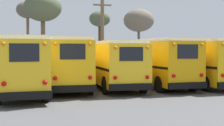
# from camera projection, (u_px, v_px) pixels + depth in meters

# --- Properties ---
(ground_plane) EXTENTS (160.00, 160.00, 0.00)m
(ground_plane) POSITION_uv_depth(u_px,v_px,m) (114.00, 89.00, 22.26)
(ground_plane) COLOR #4C4C4F
(school_bus_0) EXTENTS (2.97, 10.10, 3.24)m
(school_bus_0) POSITION_uv_depth(u_px,v_px,m) (18.00, 63.00, 19.68)
(school_bus_0) COLOR yellow
(school_bus_0) RESTS_ON ground
(school_bus_1) EXTENTS (3.00, 10.08, 3.27)m
(school_bus_1) POSITION_uv_depth(u_px,v_px,m) (65.00, 61.00, 22.45)
(school_bus_1) COLOR yellow
(school_bus_1) RESTS_ON ground
(school_bus_2) EXTENTS (2.75, 9.42, 3.09)m
(school_bus_2) POSITION_uv_depth(u_px,v_px,m) (111.00, 62.00, 22.90)
(school_bus_2) COLOR yellow
(school_bus_2) RESTS_ON ground
(school_bus_3) EXTENTS (2.85, 9.58, 3.26)m
(school_bus_3) POSITION_uv_depth(u_px,v_px,m) (153.00, 61.00, 23.78)
(school_bus_3) COLOR #E5A00C
(school_bus_3) RESTS_ON ground
(school_bus_4) EXTENTS (2.70, 10.49, 3.26)m
(school_bus_4) POSITION_uv_depth(u_px,v_px,m) (191.00, 60.00, 24.73)
(school_bus_4) COLOR yellow
(school_bus_4) RESTS_ON ground
(utility_pole) EXTENTS (1.80, 0.35, 7.77)m
(utility_pole) POSITION_uv_depth(u_px,v_px,m) (102.00, 35.00, 33.18)
(utility_pole) COLOR brown
(utility_pole) RESTS_ON ground
(bare_tree_0) EXTENTS (3.73, 3.73, 8.10)m
(bare_tree_0) POSITION_uv_depth(u_px,v_px,m) (43.00, 8.00, 33.65)
(bare_tree_0) COLOR brown
(bare_tree_0) RESTS_ON ground
(bare_tree_1) EXTENTS (2.48, 2.48, 7.08)m
(bare_tree_1) POSITION_uv_depth(u_px,v_px,m) (100.00, 20.00, 40.28)
(bare_tree_1) COLOR #473323
(bare_tree_1) RESTS_ON ground
(bare_tree_2) EXTENTS (2.55, 2.55, 7.96)m
(bare_tree_2) POSITION_uv_depth(u_px,v_px,m) (28.00, 11.00, 38.47)
(bare_tree_2) COLOR brown
(bare_tree_2) RESTS_ON ground
(bare_tree_3) EXTENTS (3.80, 3.80, 7.59)m
(bare_tree_3) POSITION_uv_depth(u_px,v_px,m) (139.00, 21.00, 42.63)
(bare_tree_3) COLOR brown
(bare_tree_3) RESTS_ON ground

